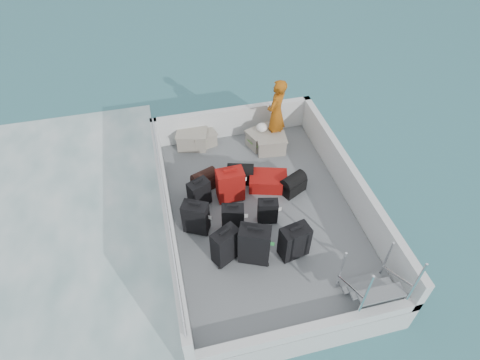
{
  "coord_description": "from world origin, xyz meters",
  "views": [
    {
      "loc": [
        -1.59,
        -4.72,
        6.37
      ],
      "look_at": [
        -0.3,
        0.55,
        1.0
      ],
      "focal_mm": 30.0,
      "sensor_mm": 36.0,
      "label": 1
    }
  ],
  "objects_px": {
    "crate_0": "(192,140)",
    "suitcase_0": "(226,246)",
    "suitcase_7": "(268,211)",
    "crate_1": "(203,139)",
    "suitcase_2": "(199,194)",
    "suitcase_5": "(230,185)",
    "crate_3": "(271,145)",
    "suitcase_1": "(196,218)",
    "suitcase_6": "(294,242)",
    "suitcase_8": "(268,181)",
    "suitcase_3": "(254,245)",
    "passenger": "(276,113)",
    "crate_2": "(261,138)",
    "suitcase_4": "(233,218)"
  },
  "relations": [
    {
      "from": "crate_1",
      "to": "crate_2",
      "type": "distance_m",
      "value": 1.29
    },
    {
      "from": "suitcase_1",
      "to": "crate_1",
      "type": "height_order",
      "value": "suitcase_1"
    },
    {
      "from": "suitcase_3",
      "to": "passenger",
      "type": "distance_m",
      "value": 3.19
    },
    {
      "from": "suitcase_1",
      "to": "suitcase_3",
      "type": "relative_size",
      "value": 0.87
    },
    {
      "from": "suitcase_2",
      "to": "suitcase_6",
      "type": "xyz_separation_m",
      "value": [
        1.35,
        -1.52,
        0.04
      ]
    },
    {
      "from": "suitcase_5",
      "to": "suitcase_8",
      "type": "xyz_separation_m",
      "value": [
        0.79,
        0.13,
        -0.2
      ]
    },
    {
      "from": "suitcase_5",
      "to": "crate_3",
      "type": "distance_m",
      "value": 1.65
    },
    {
      "from": "suitcase_1",
      "to": "crate_3",
      "type": "relative_size",
      "value": 1.12
    },
    {
      "from": "crate_2",
      "to": "crate_3",
      "type": "distance_m",
      "value": 0.31
    },
    {
      "from": "suitcase_5",
      "to": "crate_3",
      "type": "height_order",
      "value": "suitcase_5"
    },
    {
      "from": "suitcase_2",
      "to": "suitcase_8",
      "type": "xyz_separation_m",
      "value": [
        1.4,
        0.14,
        -0.14
      ]
    },
    {
      "from": "suitcase_0",
      "to": "crate_3",
      "type": "bearing_deg",
      "value": 29.62
    },
    {
      "from": "suitcase_6",
      "to": "crate_1",
      "type": "xyz_separation_m",
      "value": [
        -0.97,
        3.25,
        -0.18
      ]
    },
    {
      "from": "suitcase_7",
      "to": "crate_1",
      "type": "xyz_separation_m",
      "value": [
        -0.75,
        2.43,
        -0.1
      ]
    },
    {
      "from": "suitcase_0",
      "to": "suitcase_2",
      "type": "relative_size",
      "value": 1.21
    },
    {
      "from": "suitcase_2",
      "to": "suitcase_5",
      "type": "height_order",
      "value": "suitcase_5"
    },
    {
      "from": "suitcase_6",
      "to": "crate_1",
      "type": "distance_m",
      "value": 3.39
    },
    {
      "from": "suitcase_2",
      "to": "suitcase_8",
      "type": "height_order",
      "value": "suitcase_2"
    },
    {
      "from": "crate_0",
      "to": "suitcase_4",
      "type": "bearing_deg",
      "value": -82.1
    },
    {
      "from": "suitcase_5",
      "to": "crate_0",
      "type": "relative_size",
      "value": 1.13
    },
    {
      "from": "suitcase_5",
      "to": "crate_3",
      "type": "relative_size",
      "value": 1.18
    },
    {
      "from": "suitcase_7",
      "to": "crate_0",
      "type": "xyz_separation_m",
      "value": [
        -1.0,
        2.43,
        -0.07
      ]
    },
    {
      "from": "passenger",
      "to": "suitcase_6",
      "type": "bearing_deg",
      "value": 31.95
    },
    {
      "from": "suitcase_4",
      "to": "crate_1",
      "type": "height_order",
      "value": "suitcase_4"
    },
    {
      "from": "suitcase_8",
      "to": "crate_1",
      "type": "relative_size",
      "value": 1.43
    },
    {
      "from": "suitcase_1",
      "to": "crate_3",
      "type": "height_order",
      "value": "suitcase_1"
    },
    {
      "from": "crate_2",
      "to": "suitcase_4",
      "type": "bearing_deg",
      "value": -117.87
    },
    {
      "from": "suitcase_2",
      "to": "suitcase_6",
      "type": "relative_size",
      "value": 0.87
    },
    {
      "from": "suitcase_1",
      "to": "suitcase_5",
      "type": "relative_size",
      "value": 0.95
    },
    {
      "from": "suitcase_2",
      "to": "crate_0",
      "type": "distance_m",
      "value": 1.74
    },
    {
      "from": "suitcase_3",
      "to": "crate_2",
      "type": "xyz_separation_m",
      "value": [
        0.96,
        2.89,
        -0.21
      ]
    },
    {
      "from": "crate_0",
      "to": "suitcase_0",
      "type": "bearing_deg",
      "value": -88.45
    },
    {
      "from": "suitcase_6",
      "to": "passenger",
      "type": "xyz_separation_m",
      "value": [
        0.59,
        2.97,
        0.45
      ]
    },
    {
      "from": "suitcase_6",
      "to": "crate_0",
      "type": "height_order",
      "value": "suitcase_6"
    },
    {
      "from": "suitcase_4",
      "to": "crate_1",
      "type": "relative_size",
      "value": 1.12
    },
    {
      "from": "suitcase_6",
      "to": "suitcase_7",
      "type": "relative_size",
      "value": 1.3
    },
    {
      "from": "suitcase_3",
      "to": "crate_0",
      "type": "distance_m",
      "value": 3.23
    },
    {
      "from": "suitcase_5",
      "to": "crate_0",
      "type": "distance_m",
      "value": 1.79
    },
    {
      "from": "suitcase_4",
      "to": "suitcase_6",
      "type": "bearing_deg",
      "value": -28.91
    },
    {
      "from": "suitcase_1",
      "to": "crate_2",
      "type": "relative_size",
      "value": 1.13
    },
    {
      "from": "crate_2",
      "to": "crate_0",
      "type": "bearing_deg",
      "value": 169.02
    },
    {
      "from": "suitcase_0",
      "to": "crate_0",
      "type": "relative_size",
      "value": 1.13
    },
    {
      "from": "crate_0",
      "to": "crate_3",
      "type": "relative_size",
      "value": 1.05
    },
    {
      "from": "suitcase_2",
      "to": "crate_1",
      "type": "distance_m",
      "value": 1.78
    },
    {
      "from": "suitcase_7",
      "to": "suitcase_8",
      "type": "bearing_deg",
      "value": 85.18
    },
    {
      "from": "suitcase_8",
      "to": "suitcase_4",
      "type": "bearing_deg",
      "value": 150.54
    },
    {
      "from": "crate_0",
      "to": "crate_2",
      "type": "distance_m",
      "value": 1.52
    },
    {
      "from": "suitcase_5",
      "to": "crate_2",
      "type": "bearing_deg",
      "value": 53.12
    },
    {
      "from": "suitcase_1",
      "to": "suitcase_6",
      "type": "bearing_deg",
      "value": -4.13
    },
    {
      "from": "suitcase_1",
      "to": "crate_0",
      "type": "relative_size",
      "value": 1.07
    }
  ]
}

